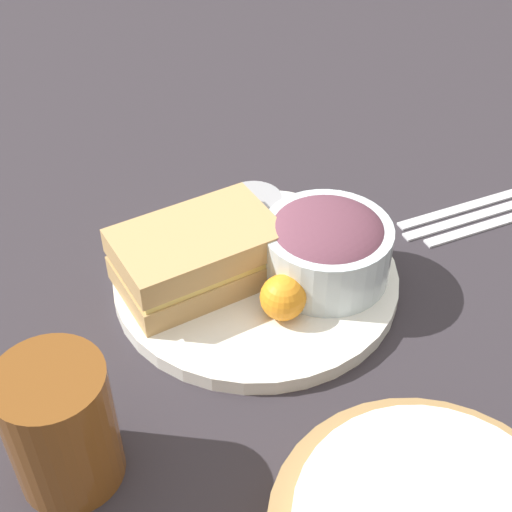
# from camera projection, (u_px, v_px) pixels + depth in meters

# --- Properties ---
(ground_plane) EXTENTS (4.00, 4.00, 0.00)m
(ground_plane) POSITION_uv_depth(u_px,v_px,m) (256.00, 283.00, 0.70)
(ground_plane) COLOR #2D282D
(plate) EXTENTS (0.27, 0.27, 0.02)m
(plate) POSITION_uv_depth(u_px,v_px,m) (256.00, 278.00, 0.69)
(plate) COLOR white
(plate) RESTS_ON ground_plane
(sandwich) EXTENTS (0.15, 0.09, 0.06)m
(sandwich) POSITION_uv_depth(u_px,v_px,m) (197.00, 256.00, 0.66)
(sandwich) COLOR tan
(sandwich) RESTS_ON plate
(salad_bowl) EXTENTS (0.12, 0.12, 0.07)m
(salad_bowl) POSITION_uv_depth(u_px,v_px,m) (327.00, 245.00, 0.66)
(salad_bowl) COLOR silver
(salad_bowl) RESTS_ON plate
(dressing_cup) EXTENTS (0.06, 0.06, 0.04)m
(dressing_cup) POSITION_uv_depth(u_px,v_px,m) (254.00, 212.00, 0.73)
(dressing_cup) COLOR #99999E
(dressing_cup) RESTS_ON plate
(orange_wedge) EXTENTS (0.04, 0.04, 0.04)m
(orange_wedge) POSITION_uv_depth(u_px,v_px,m) (283.00, 297.00, 0.63)
(orange_wedge) COLOR orange
(orange_wedge) RESTS_ON plate
(drink_glass) EXTENTS (0.08, 0.08, 0.11)m
(drink_glass) POSITION_uv_depth(u_px,v_px,m) (61.00, 427.00, 0.50)
(drink_glass) COLOR brown
(drink_glass) RESTS_ON ground_plane
(fork) EXTENTS (0.19, 0.03, 0.01)m
(fork) POSITION_uv_depth(u_px,v_px,m) (475.00, 204.00, 0.79)
(fork) COLOR silver
(fork) RESTS_ON ground_plane
(knife) EXTENTS (0.20, 0.03, 0.01)m
(knife) POSITION_uv_depth(u_px,v_px,m) (485.00, 213.00, 0.78)
(knife) COLOR silver
(knife) RESTS_ON ground_plane
(spoon) EXTENTS (0.18, 0.03, 0.01)m
(spoon) POSITION_uv_depth(u_px,v_px,m) (495.00, 222.00, 0.76)
(spoon) COLOR silver
(spoon) RESTS_ON ground_plane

